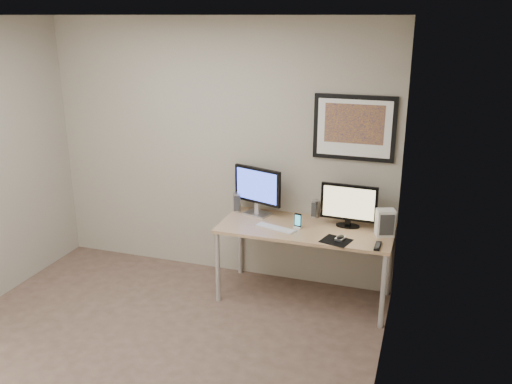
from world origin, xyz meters
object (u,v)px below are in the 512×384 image
phone_dock (298,221)px  keyboard (276,228)px  monitor_tv (349,205)px  speaker_left (237,202)px  monitor_large (257,189)px  framed_art (354,128)px  speaker_right (315,209)px  fan_unit (385,223)px  desk (305,234)px

phone_dock → keyboard: phone_dock is taller
monitor_tv → phone_dock: (-0.43, -0.18, -0.15)m
monitor_tv → speaker_left: monitor_tv is taller
monitor_large → keyboard: (0.27, -0.30, -0.26)m
keyboard → framed_art: bearing=52.8°
speaker_right → phone_dock: size_ratio=1.17×
phone_dock → fan_unit: fan_unit is taller
monitor_large → speaker_right: bearing=29.9°
framed_art → speaker_right: 0.87m
desk → fan_unit: fan_unit is taller
monitor_tv → phone_dock: size_ratio=3.62×
phone_dock → monitor_tv: bearing=30.7°
framed_art → fan_unit: size_ratio=3.09×
desk → speaker_right: bearing=85.7°
framed_art → monitor_tv: bearing=-84.9°
fan_unit → monitor_tv: bearing=142.9°
speaker_right → keyboard: speaker_right is taller
monitor_large → fan_unit: 1.26m
speaker_left → keyboard: (0.50, -0.32, -0.09)m
desk → speaker_left: bearing=164.9°
keyboard → fan_unit: bearing=24.8°
phone_dock → framed_art: bearing=50.6°
desk → speaker_right: (0.02, 0.29, 0.15)m
monitor_large → keyboard: size_ratio=1.29×
desk → framed_art: 1.07m
keyboard → speaker_right: bearing=72.1°
monitor_large → speaker_left: (-0.22, 0.03, -0.17)m
monitor_large → monitor_tv: monitor_large is taller
framed_art → speaker_right: framed_art is taller
monitor_tv → speaker_right: monitor_tv is taller
desk → monitor_tv: size_ratio=3.07×
desk → speaker_left: 0.80m
framed_art → monitor_large: framed_art is taller
keyboard → monitor_tv: bearing=38.1°
phone_dock → fan_unit: bearing=13.7°
monitor_large → keyboard: bearing=-29.3°
desk → monitor_large: (-0.53, 0.18, 0.33)m
speaker_left → speaker_right: bearing=-15.0°
framed_art → phone_dock: bearing=-137.6°
speaker_right → monitor_tv: bearing=-18.6°
keyboard → fan_unit: size_ratio=1.62×
monitor_large → speaker_left: 0.28m
phone_dock → speaker_left: bearing=168.2°
desk → speaker_right: speaker_right is taller
fan_unit → speaker_right: bearing=138.8°
desk → framed_art: framed_art is taller
framed_art → phone_dock: framed_art is taller
fan_unit → keyboard: bearing=168.4°
framed_art → phone_dock: size_ratio=5.21×
framed_art → speaker_right: bearing=-173.1°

